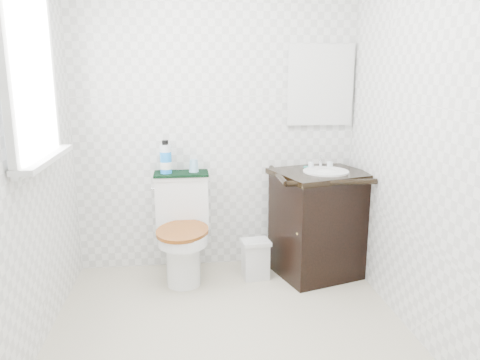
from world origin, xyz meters
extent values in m
plane|color=beige|center=(0.00, 0.00, 0.00)|extent=(2.40, 2.40, 0.00)
plane|color=white|center=(0.00, 1.20, 1.20)|extent=(2.40, 0.00, 2.40)
plane|color=white|center=(0.00, -1.20, 1.20)|extent=(2.40, 0.00, 2.40)
plane|color=white|center=(-1.10, 0.00, 1.20)|extent=(0.00, 2.40, 2.40)
plane|color=white|center=(1.10, 0.00, 1.20)|extent=(0.00, 2.40, 2.40)
cube|color=white|center=(-1.07, 0.25, 1.55)|extent=(0.02, 0.70, 0.90)
cube|color=silver|center=(0.82, 1.18, 1.45)|extent=(0.50, 0.02, 0.60)
cylinder|color=white|center=(-0.28, 0.82, 0.19)|extent=(0.25, 0.25, 0.38)
cube|color=white|center=(-0.28, 1.07, 0.19)|extent=(0.25, 0.28, 0.38)
cube|color=white|center=(-0.28, 1.09, 0.57)|extent=(0.40, 0.18, 0.37)
cube|color=white|center=(-0.28, 1.09, 0.77)|extent=(0.42, 0.20, 0.03)
cylinder|color=white|center=(-0.28, 0.78, 0.38)|extent=(0.37, 0.37, 0.08)
cylinder|color=brown|center=(-0.28, 0.78, 0.43)|extent=(0.44, 0.44, 0.03)
cube|color=black|center=(0.77, 0.90, 0.39)|extent=(0.74, 0.67, 0.78)
cube|color=black|center=(0.77, 0.90, 0.80)|extent=(0.79, 0.72, 0.04)
cylinder|color=white|center=(0.80, 0.87, 0.83)|extent=(0.34, 0.34, 0.01)
ellipsoid|color=white|center=(0.80, 0.87, 0.77)|extent=(0.29, 0.29, 0.15)
cylinder|color=silver|center=(0.80, 1.02, 0.87)|extent=(0.02, 0.02, 0.10)
cube|color=silver|center=(0.27, 0.87, 0.14)|extent=(0.21, 0.17, 0.27)
cube|color=silver|center=(0.27, 0.87, 0.29)|extent=(0.23, 0.19, 0.03)
cube|color=black|center=(-0.28, 1.09, 0.79)|extent=(0.41, 0.22, 0.02)
cylinder|color=#1A7EE1|center=(-0.39, 1.08, 0.88)|extent=(0.09, 0.09, 0.16)
cylinder|color=silver|center=(-0.39, 1.08, 0.99)|extent=(0.09, 0.09, 0.05)
cylinder|color=black|center=(-0.39, 1.08, 1.03)|extent=(0.05, 0.05, 0.03)
cone|color=#7DB0CD|center=(-0.18, 1.11, 0.85)|extent=(0.08, 0.08, 0.10)
ellipsoid|color=#1B8274|center=(0.70, 1.04, 0.83)|extent=(0.06, 0.04, 0.02)
camera|label=1|loc=(-0.24, -2.44, 1.56)|focal=35.00mm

